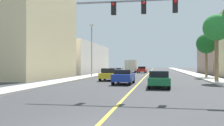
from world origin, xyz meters
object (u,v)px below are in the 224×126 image
object	(u,v)px
street_lamp	(92,47)
car_red	(142,70)
palm_far	(206,44)
palm_mid	(216,29)
traffic_signal_mast	(190,16)
car_blue	(124,77)
car_black	(117,72)
car_green	(159,79)
delivery_truck	(131,66)
car_yellow	(109,74)

from	to	relation	value
street_lamp	car_red	bearing A→B (deg)	72.50
palm_far	palm_mid	bearing A→B (deg)	-93.61
traffic_signal_mast	palm_mid	bearing A→B (deg)	71.13
car_blue	car_black	bearing A→B (deg)	103.30
palm_mid	car_black	xyz separation A→B (m)	(-12.36, 7.73, -5.14)
car_red	street_lamp	bearing A→B (deg)	-104.74
palm_far	car_green	size ratio (longest dim) A/B	1.35
palm_far	car_black	xyz separation A→B (m)	(-12.92, -1.16, -4.14)
car_red	delivery_truck	bearing A→B (deg)	144.25
car_red	car_green	world-z (taller)	car_red
traffic_signal_mast	car_green	bearing A→B (deg)	110.80
car_yellow	car_black	distance (m)	7.64
street_lamp	car_yellow	distance (m)	8.96
palm_far	car_green	bearing A→B (deg)	-112.15
street_lamp	delivery_truck	xyz separation A→B (m)	(3.71, 22.21, -2.90)
palm_mid	traffic_signal_mast	bearing A→B (deg)	-108.87
street_lamp	car_black	size ratio (longest dim) A/B	1.74
car_blue	delivery_truck	bearing A→B (deg)	95.87
car_blue	delivery_truck	distance (m)	34.52
street_lamp	car_black	distance (m)	5.31
car_yellow	car_green	xyz separation A→B (m)	(5.77, -8.10, -0.02)
palm_far	car_black	distance (m)	13.62
car_red	car_black	distance (m)	19.74
palm_mid	palm_far	bearing A→B (deg)	86.39
traffic_signal_mast	car_green	size ratio (longest dim) A/B	2.46
traffic_signal_mast	car_black	world-z (taller)	traffic_signal_mast
street_lamp	car_blue	distance (m)	14.30
palm_mid	car_green	xyz separation A→B (m)	(-6.32, -8.00, -5.15)
traffic_signal_mast	delivery_truck	xyz separation A→B (m)	(-7.98, 42.37, -3.38)
palm_far	car_yellow	bearing A→B (deg)	-145.18
car_yellow	car_black	world-z (taller)	car_yellow
car_yellow	palm_mid	bearing A→B (deg)	-1.93
car_yellow	delivery_truck	bearing A→B (deg)	89.15
car_black	delivery_truck	world-z (taller)	delivery_truck
palm_mid	car_yellow	size ratio (longest dim) A/B	1.81
traffic_signal_mast	palm_far	world-z (taller)	traffic_signal_mast
street_lamp	car_black	xyz separation A→B (m)	(3.76, 0.55, -3.72)
street_lamp	car_yellow	size ratio (longest dim) A/B	1.92
car_yellow	palm_far	bearing A→B (deg)	33.35
car_yellow	traffic_signal_mast	bearing A→B (deg)	-61.10
palm_mid	car_red	xyz separation A→B (m)	(-9.78, 27.30, -5.13)
car_black	car_yellow	bearing A→B (deg)	-86.90
car_blue	street_lamp	bearing A→B (deg)	119.23
car_red	car_yellow	size ratio (longest dim) A/B	1.14
street_lamp	palm_far	bearing A→B (deg)	5.85
car_black	delivery_truck	size ratio (longest dim) A/B	0.55
car_red	car_green	distance (m)	35.48
palm_far	street_lamp	bearing A→B (deg)	-174.15
traffic_signal_mast	delivery_truck	size ratio (longest dim) A/B	1.40
traffic_signal_mast	car_red	distance (m)	40.84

